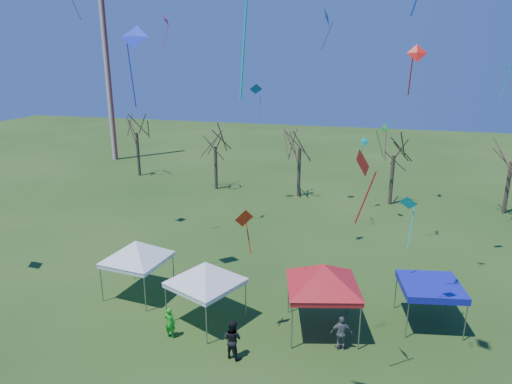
{
  "coord_description": "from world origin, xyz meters",
  "views": [
    {
      "loc": [
        4.62,
        -16.82,
        12.84
      ],
      "look_at": [
        -0.76,
        3.0,
        6.69
      ],
      "focal_mm": 32.0,
      "sensor_mm": 36.0,
      "label": 1
    }
  ],
  "objects_px": {
    "tree_3": "(395,137)",
    "tent_white_mid": "(205,266)",
    "tree_2": "(300,130)",
    "person_dark": "(232,339)",
    "tree_0": "(135,117)",
    "tree_1": "(215,131)",
    "person_grey": "(341,333)",
    "tent_white_west": "(136,245)",
    "tent_blue": "(431,287)",
    "person_green": "(170,323)",
    "radio_mast": "(106,59)",
    "tent_red": "(323,269)"
  },
  "relations": [
    {
      "from": "radio_mast",
      "to": "tent_blue",
      "type": "distance_m",
      "value": 47.34
    },
    {
      "from": "tree_3",
      "to": "tent_blue",
      "type": "xyz_separation_m",
      "value": [
        1.59,
        -19.41,
        -4.03
      ]
    },
    {
      "from": "tree_1",
      "to": "tree_2",
      "type": "xyz_separation_m",
      "value": [
        8.4,
        -0.27,
        0.5
      ]
    },
    {
      "from": "tree_1",
      "to": "tent_blue",
      "type": "height_order",
      "value": "tree_1"
    },
    {
      "from": "tree_3",
      "to": "tent_red",
      "type": "height_order",
      "value": "tree_3"
    },
    {
      "from": "radio_mast",
      "to": "person_grey",
      "type": "bearing_deg",
      "value": -45.81
    },
    {
      "from": "person_green",
      "to": "person_dark",
      "type": "distance_m",
      "value": 3.38
    },
    {
      "from": "tree_2",
      "to": "tree_3",
      "type": "height_order",
      "value": "tree_2"
    },
    {
      "from": "tent_blue",
      "to": "tent_white_west",
      "type": "bearing_deg",
      "value": -175.9
    },
    {
      "from": "tree_0",
      "to": "tree_3",
      "type": "bearing_deg",
      "value": -7.08
    },
    {
      "from": "tent_red",
      "to": "person_grey",
      "type": "height_order",
      "value": "tent_red"
    },
    {
      "from": "tree_3",
      "to": "person_green",
      "type": "height_order",
      "value": "tree_3"
    },
    {
      "from": "radio_mast",
      "to": "person_grey",
      "type": "height_order",
      "value": "radio_mast"
    },
    {
      "from": "tent_white_mid",
      "to": "person_green",
      "type": "xyz_separation_m",
      "value": [
        -1.15,
        -1.76,
        -2.24
      ]
    },
    {
      "from": "radio_mast",
      "to": "tree_0",
      "type": "height_order",
      "value": "radio_mast"
    },
    {
      "from": "radio_mast",
      "to": "tent_white_west",
      "type": "height_order",
      "value": "radio_mast"
    },
    {
      "from": "person_dark",
      "to": "tent_blue",
      "type": "bearing_deg",
      "value": -133.6
    },
    {
      "from": "tent_white_mid",
      "to": "person_green",
      "type": "distance_m",
      "value": 3.07
    },
    {
      "from": "tent_blue",
      "to": "person_grey",
      "type": "xyz_separation_m",
      "value": [
        -3.96,
        -3.21,
        -1.21
      ]
    },
    {
      "from": "tree_0",
      "to": "tree_1",
      "type": "bearing_deg",
      "value": -15.18
    },
    {
      "from": "tree_2",
      "to": "person_grey",
      "type": "height_order",
      "value": "tree_2"
    },
    {
      "from": "tree_2",
      "to": "tent_blue",
      "type": "relative_size",
      "value": 2.49
    },
    {
      "from": "tree_1",
      "to": "tree_3",
      "type": "height_order",
      "value": "tree_3"
    },
    {
      "from": "radio_mast",
      "to": "tent_red",
      "type": "relative_size",
      "value": 5.6
    },
    {
      "from": "tree_1",
      "to": "tent_white_west",
      "type": "xyz_separation_m",
      "value": [
        3.1,
        -21.11,
        -2.79
      ]
    },
    {
      "from": "person_dark",
      "to": "tree_2",
      "type": "bearing_deg",
      "value": -70.79
    },
    {
      "from": "tent_blue",
      "to": "person_grey",
      "type": "bearing_deg",
      "value": -141.0
    },
    {
      "from": "tent_white_west",
      "to": "person_green",
      "type": "relative_size",
      "value": 2.71
    },
    {
      "from": "tree_3",
      "to": "tent_white_west",
      "type": "height_order",
      "value": "tree_3"
    },
    {
      "from": "tree_2",
      "to": "person_dark",
      "type": "xyz_separation_m",
      "value": [
        1.46,
        -24.78,
        -5.38
      ]
    },
    {
      "from": "radio_mast",
      "to": "tree_1",
      "type": "relative_size",
      "value": 3.31
    },
    {
      "from": "person_green",
      "to": "radio_mast",
      "type": "bearing_deg",
      "value": -48.07
    },
    {
      "from": "tree_2",
      "to": "tent_white_mid",
      "type": "bearing_deg",
      "value": -91.79
    },
    {
      "from": "tent_red",
      "to": "radio_mast",
      "type": "bearing_deg",
      "value": 134.36
    },
    {
      "from": "person_grey",
      "to": "tent_white_west",
      "type": "bearing_deg",
      "value": -23.22
    },
    {
      "from": "tree_3",
      "to": "person_dark",
      "type": "height_order",
      "value": "tree_3"
    },
    {
      "from": "tent_white_mid",
      "to": "person_dark",
      "type": "distance_m",
      "value": 3.87
    },
    {
      "from": "tent_white_mid",
      "to": "person_dark",
      "type": "xyz_separation_m",
      "value": [
        2.16,
        -2.42,
        -2.1
      ]
    },
    {
      "from": "radio_mast",
      "to": "tent_white_mid",
      "type": "height_order",
      "value": "radio_mast"
    },
    {
      "from": "tent_blue",
      "to": "tree_3",
      "type": "bearing_deg",
      "value": 94.7
    },
    {
      "from": "person_green",
      "to": "tent_white_west",
      "type": "bearing_deg",
      "value": -36.8
    },
    {
      "from": "tree_3",
      "to": "tent_white_mid",
      "type": "xyz_separation_m",
      "value": [
        -9.1,
        -22.02,
        -3.07
      ]
    },
    {
      "from": "tree_1",
      "to": "tent_white_mid",
      "type": "height_order",
      "value": "tree_1"
    },
    {
      "from": "tree_0",
      "to": "tent_white_west",
      "type": "height_order",
      "value": "tree_0"
    },
    {
      "from": "tree_0",
      "to": "tent_white_west",
      "type": "bearing_deg",
      "value": -61.07
    },
    {
      "from": "tent_white_mid",
      "to": "tent_blue",
      "type": "relative_size",
      "value": 1.2
    },
    {
      "from": "tree_1",
      "to": "tent_white_mid",
      "type": "relative_size",
      "value": 1.91
    },
    {
      "from": "tree_3",
      "to": "person_dark",
      "type": "distance_m",
      "value": 25.93
    },
    {
      "from": "person_dark",
      "to": "tree_1",
      "type": "bearing_deg",
      "value": -52.68
    },
    {
      "from": "tent_white_west",
      "to": "radio_mast",
      "type": "bearing_deg",
      "value": 123.72
    }
  ]
}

